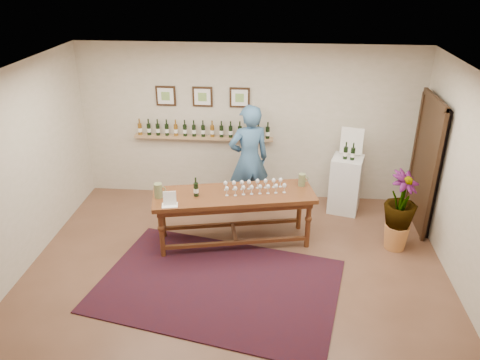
# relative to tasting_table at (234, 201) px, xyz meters

# --- Properties ---
(ground) EXTENTS (6.00, 6.00, 0.00)m
(ground) POSITION_rel_tasting_table_xyz_m (0.10, -0.84, -0.73)
(ground) COLOR brown
(ground) RESTS_ON ground
(room_shell) EXTENTS (6.00, 6.00, 6.00)m
(room_shell) POSITION_rel_tasting_table_xyz_m (2.21, 1.02, 0.39)
(room_shell) COLOR beige
(room_shell) RESTS_ON ground
(rug) EXTENTS (3.58, 2.76, 0.02)m
(rug) POSITION_rel_tasting_table_xyz_m (-0.11, -1.12, -0.72)
(rug) COLOR #4E110D
(rug) RESTS_ON ground
(tasting_table) EXTENTS (2.53, 1.26, 0.86)m
(tasting_table) POSITION_rel_tasting_table_xyz_m (0.00, 0.00, 0.00)
(tasting_table) COLOR #4F2313
(tasting_table) RESTS_ON ground
(table_glasses) EXTENTS (1.17, 0.50, 0.16)m
(table_glasses) POSITION_rel_tasting_table_xyz_m (0.30, 0.09, 0.21)
(table_glasses) COLOR silver
(table_glasses) RESTS_ON tasting_table
(table_bottles) EXTENTS (0.31, 0.20, 0.31)m
(table_bottles) POSITION_rel_tasting_table_xyz_m (-0.55, -0.09, 0.28)
(table_bottles) COLOR black
(table_bottles) RESTS_ON tasting_table
(pitcher_left) EXTENTS (0.16, 0.16, 0.22)m
(pitcher_left) POSITION_rel_tasting_table_xyz_m (-1.09, -0.23, 0.24)
(pitcher_left) COLOR olive
(pitcher_left) RESTS_ON tasting_table
(pitcher_right) EXTENTS (0.13, 0.13, 0.20)m
(pitcher_right) POSITION_rel_tasting_table_xyz_m (1.02, 0.35, 0.23)
(pitcher_right) COLOR olive
(pitcher_right) RESTS_ON tasting_table
(menu_card) EXTENTS (0.25, 0.21, 0.20)m
(menu_card) POSITION_rel_tasting_table_xyz_m (-0.88, -0.44, 0.23)
(menu_card) COLOR white
(menu_card) RESTS_ON tasting_table
(display_pedestal) EXTENTS (0.61, 0.61, 1.00)m
(display_pedestal) POSITION_rel_tasting_table_xyz_m (1.83, 1.20, -0.23)
(display_pedestal) COLOR silver
(display_pedestal) RESTS_ON ground
(pedestal_bottles) EXTENTS (0.33, 0.16, 0.32)m
(pedestal_bottles) POSITION_rel_tasting_table_xyz_m (1.82, 1.13, 0.43)
(pedestal_bottles) COLOR black
(pedestal_bottles) RESTS_ON display_pedestal
(info_sign) EXTENTS (0.37, 0.12, 0.52)m
(info_sign) POSITION_rel_tasting_table_xyz_m (1.88, 1.32, 0.53)
(info_sign) COLOR white
(info_sign) RESTS_ON display_pedestal
(potted_plant) EXTENTS (0.82, 0.82, 1.09)m
(potted_plant) POSITION_rel_tasting_table_xyz_m (2.49, 0.05, -0.09)
(potted_plant) COLOR #C57D41
(potted_plant) RESTS_ON ground
(person) EXTENTS (0.83, 0.69, 1.93)m
(person) POSITION_rel_tasting_table_xyz_m (0.15, 1.04, 0.24)
(person) COLOR #396086
(person) RESTS_ON ground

